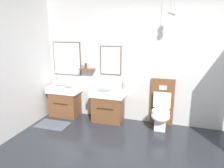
% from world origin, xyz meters
% --- Properties ---
extents(wall_back, '(5.15, 0.55, 2.78)m').
position_xyz_m(wall_back, '(-0.02, 1.67, 1.39)').
color(wall_back, '#B7B5B2').
rests_on(wall_back, ground).
extents(bath_mat, '(0.68, 0.44, 0.01)m').
position_xyz_m(bath_mat, '(-2.02, 0.84, 0.01)').
color(bath_mat, '#474C56').
rests_on(bath_mat, ground).
extents(vanity_sink_left, '(0.74, 0.47, 0.71)m').
position_xyz_m(vanity_sink_left, '(-2.02, 1.42, 0.37)').
color(vanity_sink_left, brown).
rests_on(vanity_sink_left, ground).
extents(tap_on_left_sink, '(0.03, 0.13, 0.11)m').
position_xyz_m(tap_on_left_sink, '(-2.02, 1.59, 0.79)').
color(tap_on_left_sink, silver).
rests_on(tap_on_left_sink, vanity_sink_left).
extents(vanity_sink_right, '(0.74, 0.47, 0.71)m').
position_xyz_m(vanity_sink_right, '(-0.95, 1.42, 0.37)').
color(vanity_sink_right, brown).
rests_on(vanity_sink_right, ground).
extents(tap_on_right_sink, '(0.03, 0.13, 0.11)m').
position_xyz_m(tap_on_right_sink, '(-0.95, 1.59, 0.79)').
color(tap_on_right_sink, silver).
rests_on(tap_on_right_sink, vanity_sink_right).
extents(toilet, '(0.48, 0.62, 1.00)m').
position_xyz_m(toilet, '(0.20, 1.41, 0.38)').
color(toilet, brown).
rests_on(toilet, ground).
extents(toothbrush_cup, '(0.07, 0.07, 0.20)m').
position_xyz_m(toothbrush_cup, '(-2.31, 1.58, 0.77)').
color(toothbrush_cup, silver).
rests_on(toothbrush_cup, vanity_sink_left).
extents(soap_dispenser, '(0.06, 0.06, 0.19)m').
position_xyz_m(soap_dispenser, '(-0.65, 1.59, 0.79)').
color(soap_dispenser, gray).
rests_on(soap_dispenser, vanity_sink_right).
extents(folded_hand_towel, '(0.22, 0.16, 0.04)m').
position_xyz_m(folded_hand_towel, '(-0.99, 1.29, 0.74)').
color(folded_hand_towel, gray).
rests_on(folded_hand_towel, vanity_sink_right).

